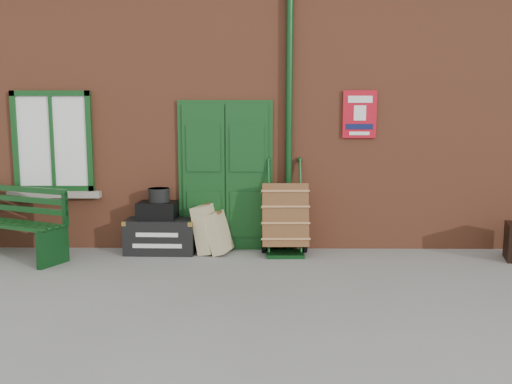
{
  "coord_description": "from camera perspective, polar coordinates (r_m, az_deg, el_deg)",
  "views": [
    {
      "loc": [
        0.25,
        -6.03,
        1.88
      ],
      "look_at": [
        0.17,
        0.6,
        1.0
      ],
      "focal_mm": 35.0,
      "sensor_mm": 36.0,
      "label": 1
    }
  ],
  "objects": [
    {
      "name": "ground",
      "position": [
        6.32,
        -1.65,
        -9.74
      ],
      "size": [
        80.0,
        80.0,
        0.0
      ],
      "primitive_type": "plane",
      "color": "gray",
      "rests_on": "ground"
    },
    {
      "name": "station_building",
      "position": [
        9.53,
        -0.85,
        9.26
      ],
      "size": [
        10.3,
        4.3,
        4.36
      ],
      "color": "brown",
      "rests_on": "ground"
    },
    {
      "name": "bench",
      "position": [
        7.92,
        -25.87,
        -3.03
      ],
      "size": [
        1.76,
        1.18,
        1.05
      ],
      "rotation": [
        0.0,
        0.0,
        -0.43
      ],
      "color": "#103C15",
      "rests_on": "ground"
    },
    {
      "name": "houdini_trunk",
      "position": [
        7.61,
        -10.76,
        -4.9
      ],
      "size": [
        1.03,
        0.58,
        0.51
      ],
      "primitive_type": "cube",
      "rotation": [
        0.0,
        0.0,
        -0.02
      ],
      "color": "black",
      "rests_on": "ground"
    },
    {
      "name": "strongbox",
      "position": [
        7.55,
        -11.21,
        -2.07
      ],
      "size": [
        0.57,
        0.42,
        0.25
      ],
      "primitive_type": "cube",
      "rotation": [
        0.0,
        0.0,
        -0.02
      ],
      "color": "black",
      "rests_on": "houdini_trunk"
    },
    {
      "name": "hatbox",
      "position": [
        7.51,
        -11.03,
        -0.34
      ],
      "size": [
        0.31,
        0.31,
        0.2
      ],
      "primitive_type": "cylinder",
      "rotation": [
        0.0,
        0.0,
        -0.02
      ],
      "color": "black",
      "rests_on": "strongbox"
    },
    {
      "name": "suitcase_back",
      "position": [
        7.48,
        -5.68,
        -4.17
      ],
      "size": [
        0.45,
        0.57,
        0.73
      ],
      "primitive_type": "cube",
      "rotation": [
        0.0,
        -0.17,
        -0.29
      ],
      "color": "tan",
      "rests_on": "ground"
    },
    {
      "name": "suitcase_front",
      "position": [
        7.42,
        -4.34,
        -4.65
      ],
      "size": [
        0.46,
        0.53,
        0.63
      ],
      "primitive_type": "cube",
      "rotation": [
        0.0,
        -0.29,
        -0.29
      ],
      "color": "tan",
      "rests_on": "ground"
    },
    {
      "name": "porter_trolley",
      "position": [
        7.39,
        3.29,
        -2.95
      ],
      "size": [
        0.68,
        0.74,
        1.38
      ],
      "rotation": [
        0.0,
        0.0,
        0.02
      ],
      "color": "#0D3513",
      "rests_on": "ground"
    }
  ]
}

